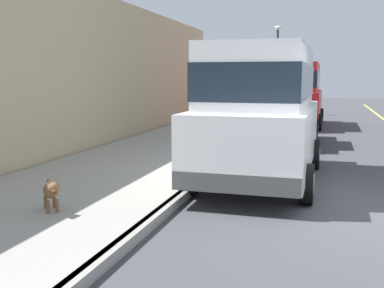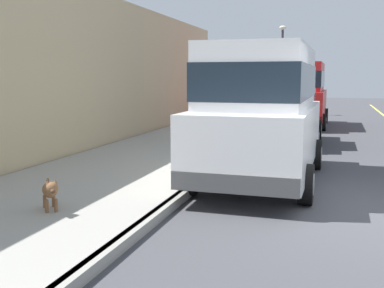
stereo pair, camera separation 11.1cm
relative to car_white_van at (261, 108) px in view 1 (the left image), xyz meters
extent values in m
cube|color=gray|center=(-0.99, -1.70, -1.32)|extent=(0.16, 64.00, 0.14)
cube|color=#99968E|center=(-2.79, -1.70, -1.32)|extent=(3.60, 64.00, 0.14)
cube|color=white|center=(0.00, 0.00, -0.52)|extent=(1.97, 4.83, 1.10)
cube|color=white|center=(0.00, 0.00, 0.58)|extent=(1.73, 3.82, 1.10)
cube|color=#19232D|center=(0.00, 0.00, 0.49)|extent=(1.77, 3.86, 0.61)
cube|color=#505050|center=(0.03, 2.35, -0.93)|extent=(1.86, 0.23, 0.28)
cube|color=#505050|center=(-0.03, -2.35, -0.93)|extent=(1.86, 0.23, 0.28)
cylinder|color=black|center=(-0.93, 1.50, -1.07)|extent=(0.23, 0.64, 0.64)
cylinder|color=#9E9EA3|center=(-0.93, 1.50, -1.07)|extent=(0.25, 0.36, 0.35)
cylinder|color=black|center=(0.97, 1.47, -1.07)|extent=(0.23, 0.64, 0.64)
cylinder|color=#9E9EA3|center=(0.97, 1.47, -1.07)|extent=(0.25, 0.36, 0.35)
cylinder|color=black|center=(-0.97, -1.47, -1.07)|extent=(0.23, 0.64, 0.64)
cylinder|color=#9E9EA3|center=(-0.97, -1.47, -1.07)|extent=(0.25, 0.36, 0.35)
cylinder|color=black|center=(0.93, -1.50, -1.07)|extent=(0.23, 0.64, 0.64)
cylinder|color=#9E9EA3|center=(0.93, -1.50, -1.07)|extent=(0.25, 0.36, 0.35)
cube|color=#EAEACC|center=(-0.55, 2.39, -0.36)|extent=(0.28, 0.08, 0.14)
cube|color=#EAEACC|center=(0.62, 2.37, -0.36)|extent=(0.28, 0.08, 0.14)
cube|color=black|center=(-0.02, 5.32, -0.69)|extent=(1.74, 3.71, 0.76)
cube|color=black|center=(-0.02, 5.07, 0.09)|extent=(1.52, 1.91, 0.80)
cube|color=#19232D|center=(-0.02, 5.07, 0.03)|extent=(1.56, 1.95, 0.44)
cube|color=black|center=(-0.01, 7.12, -0.93)|extent=(1.69, 0.21, 0.28)
cube|color=black|center=(-0.03, 3.52, -0.93)|extent=(1.69, 0.21, 0.28)
cylinder|color=black|center=(-0.87, 6.47, -1.07)|extent=(0.22, 0.64, 0.64)
cylinder|color=#9E9EA3|center=(-0.87, 6.47, -1.07)|extent=(0.24, 0.35, 0.35)
cylinder|color=black|center=(0.85, 6.46, -1.07)|extent=(0.22, 0.64, 0.64)
cylinder|color=#9E9EA3|center=(0.85, 6.46, -1.07)|extent=(0.24, 0.35, 0.35)
cylinder|color=black|center=(-0.88, 4.18, -1.07)|extent=(0.22, 0.64, 0.64)
cylinder|color=#9E9EA3|center=(-0.88, 4.18, -1.07)|extent=(0.24, 0.35, 0.35)
cylinder|color=black|center=(0.84, 4.17, -1.07)|extent=(0.22, 0.64, 0.64)
cylinder|color=#9E9EA3|center=(0.84, 4.17, -1.07)|extent=(0.24, 0.35, 0.35)
cube|color=#EAEACC|center=(-0.54, 7.15, -0.58)|extent=(0.28, 0.08, 0.14)
cube|color=#EAEACC|center=(0.52, 7.15, -0.58)|extent=(0.28, 0.08, 0.14)
cube|color=red|center=(0.00, 10.58, -0.52)|extent=(1.95, 4.82, 1.10)
cube|color=red|center=(0.00, 10.58, 0.58)|extent=(1.71, 3.82, 1.10)
cube|color=#19232D|center=(0.00, 10.58, 0.49)|extent=(1.75, 3.86, 0.61)
cube|color=#400A0A|center=(0.03, 12.93, -0.93)|extent=(1.86, 0.22, 0.28)
cube|color=#400A0A|center=(-0.02, 8.23, -0.93)|extent=(1.86, 0.22, 0.28)
cylinder|color=black|center=(-0.93, 12.08, -1.07)|extent=(0.23, 0.64, 0.64)
cylinder|color=#9E9EA3|center=(-0.93, 12.08, -1.07)|extent=(0.24, 0.35, 0.35)
cylinder|color=black|center=(0.97, 12.06, -1.07)|extent=(0.23, 0.64, 0.64)
cylinder|color=#9E9EA3|center=(0.97, 12.06, -1.07)|extent=(0.24, 0.35, 0.35)
cylinder|color=black|center=(-0.96, 9.10, -1.07)|extent=(0.23, 0.64, 0.64)
cylinder|color=#9E9EA3|center=(-0.96, 9.10, -1.07)|extent=(0.24, 0.35, 0.35)
cylinder|color=black|center=(0.94, 9.08, -1.07)|extent=(0.23, 0.64, 0.64)
cylinder|color=#9E9EA3|center=(0.94, 9.08, -1.07)|extent=(0.24, 0.35, 0.35)
cube|color=#EAEACC|center=(-0.56, 12.97, -0.36)|extent=(0.28, 0.08, 0.14)
cube|color=#EAEACC|center=(0.62, 12.95, -0.36)|extent=(0.28, 0.08, 0.14)
ellipsoid|color=brown|center=(-2.43, -3.33, -0.97)|extent=(0.43, 0.47, 0.20)
cylinder|color=brown|center=(-2.30, -3.40, -1.16)|extent=(0.05, 0.05, 0.18)
cylinder|color=brown|center=(-2.39, -3.48, -1.16)|extent=(0.05, 0.05, 0.18)
cylinder|color=brown|center=(-2.47, -3.19, -1.16)|extent=(0.05, 0.05, 0.18)
cylinder|color=brown|center=(-2.56, -3.27, -1.16)|extent=(0.05, 0.05, 0.18)
sphere|color=brown|center=(-2.24, -3.56, -0.88)|extent=(0.17, 0.17, 0.17)
ellipsoid|color=#432C1C|center=(-2.19, -3.63, -0.90)|extent=(0.12, 0.13, 0.06)
cone|color=brown|center=(-2.21, -3.52, -0.80)|extent=(0.06, 0.06, 0.07)
cone|color=brown|center=(-2.29, -3.58, -0.80)|extent=(0.06, 0.06, 0.07)
cylinder|color=brown|center=(-2.59, -3.13, -0.91)|extent=(0.10, 0.11, 0.13)
cylinder|color=#2D2D33|center=(-1.34, 16.09, 0.85)|extent=(0.12, 0.12, 4.20)
ellipsoid|color=silver|center=(-1.34, 16.09, 3.07)|extent=(0.36, 0.36, 0.20)
cube|color=tan|center=(-4.89, 3.60, 0.69)|extent=(0.50, 20.00, 4.16)
camera|label=1|loc=(1.18, -8.91, 0.57)|focal=44.24mm
camera|label=2|loc=(1.28, -8.88, 0.57)|focal=44.24mm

